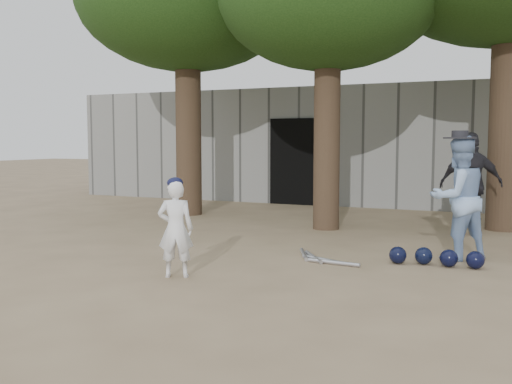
% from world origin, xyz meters
% --- Properties ---
extents(ground, '(70.00, 70.00, 0.00)m').
position_xyz_m(ground, '(0.00, 0.00, 0.00)').
color(ground, '#937C5E').
rests_on(ground, ground).
extents(boy_player, '(0.50, 0.43, 1.16)m').
position_xyz_m(boy_player, '(0.06, -0.15, 0.58)').
color(boy_player, white).
rests_on(boy_player, ground).
extents(spectator_blue, '(1.05, 1.02, 1.70)m').
position_xyz_m(spectator_blue, '(3.05, 2.31, 0.85)').
color(spectator_blue, '#8FB0DE').
rests_on(spectator_blue, ground).
extents(spectator_dark, '(1.13, 0.73, 1.78)m').
position_xyz_m(spectator_dark, '(3.09, 4.50, 0.89)').
color(spectator_dark, '#222227').
rests_on(spectator_dark, ground).
extents(back_building, '(16.00, 5.24, 3.00)m').
position_xyz_m(back_building, '(-0.00, 10.33, 1.50)').
color(back_building, gray).
rests_on(back_building, ground).
extents(helmet_row, '(1.19, 0.32, 0.23)m').
position_xyz_m(helmet_row, '(2.84, 1.74, 0.12)').
color(helmet_row, black).
rests_on(helmet_row, ground).
extents(bat_pile, '(1.08, 0.77, 0.06)m').
position_xyz_m(bat_pile, '(1.33, 1.46, 0.03)').
color(bat_pile, '#B4B4BB').
rests_on(bat_pile, ground).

